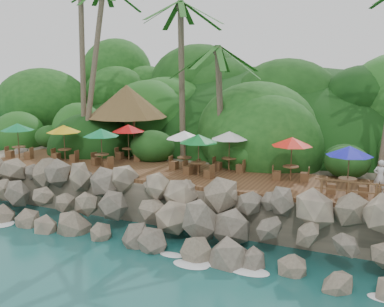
% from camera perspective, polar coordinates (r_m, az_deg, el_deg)
% --- Properties ---
extents(ground, '(140.00, 140.00, 0.00)m').
position_cam_1_polar(ground, '(20.21, -7.26, -12.45)').
color(ground, '#19514F').
rests_on(ground, ground).
extents(land_base, '(32.00, 25.20, 2.10)m').
position_cam_1_polar(land_base, '(33.94, 7.04, -1.04)').
color(land_base, gray).
rests_on(land_base, ground).
extents(jungle_hill, '(44.80, 28.00, 15.40)m').
position_cam_1_polar(jungle_hill, '(41.23, 10.16, -0.52)').
color(jungle_hill, '#143811').
rests_on(jungle_hill, ground).
extents(seawall, '(29.00, 4.00, 2.30)m').
position_cam_1_polar(seawall, '(21.41, -4.49, -7.75)').
color(seawall, gray).
rests_on(seawall, ground).
extents(terrace, '(26.00, 5.00, 0.20)m').
position_cam_1_polar(terrace, '(24.56, -0.00, -2.75)').
color(terrace, brown).
rests_on(terrace, land_base).
extents(jungle_foliage, '(44.00, 16.00, 12.00)m').
position_cam_1_polar(jungle_foliage, '(33.25, 6.47, -3.13)').
color(jungle_foliage, '#143811').
rests_on(jungle_foliage, ground).
extents(foam_line, '(25.20, 0.80, 0.06)m').
position_cam_1_polar(foam_line, '(20.44, -6.81, -12.08)').
color(foam_line, white).
rests_on(foam_line, ground).
extents(palapa, '(5.43, 5.43, 4.60)m').
position_cam_1_polar(palapa, '(30.71, -8.32, 6.64)').
color(palapa, brown).
rests_on(palapa, ground).
extents(dining_clusters, '(25.68, 4.93, 2.26)m').
position_cam_1_polar(dining_clusters, '(23.98, 1.63, 1.72)').
color(dining_clusters, brown).
rests_on(dining_clusters, terrace).
extents(waiter, '(0.59, 0.39, 1.60)m').
position_cam_1_polar(waiter, '(22.03, 22.92, -2.79)').
color(waiter, silver).
rests_on(waiter, terrace).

